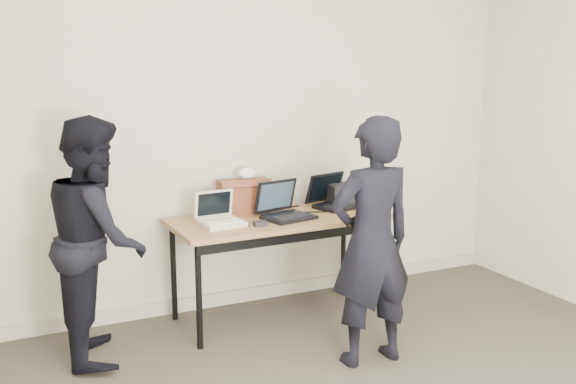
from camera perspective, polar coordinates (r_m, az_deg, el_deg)
room at (r=2.65m, az=12.90°, el=2.18°), size 4.60×4.60×2.80m
desk at (r=4.45m, az=-0.68°, el=-3.01°), size 1.52×0.70×0.72m
laptop_beige at (r=4.24m, az=-6.08°, el=-2.35°), size 0.29×0.28×0.22m
laptop_center at (r=4.41m, az=-0.36°, el=-1.56°), size 0.39×0.38×0.25m
laptop_right at (r=4.76m, az=4.09°, el=-0.66°), size 0.40×0.40×0.24m
leather_satchel at (r=4.54m, az=-3.95°, el=-0.32°), size 0.37×0.21×0.25m
tissue at (r=4.53m, az=-3.64°, el=1.67°), size 0.14×0.11×0.08m
equipment_box at (r=4.86m, az=5.14°, el=-0.16°), size 0.29×0.26×0.15m
power_brick at (r=4.19m, az=-2.47°, el=-2.83°), size 0.09×0.05×0.03m
cables at (r=4.53m, az=0.32°, el=-1.91°), size 1.15×0.41×0.01m
person_typist at (r=3.78m, az=7.44°, el=-4.46°), size 0.54×0.36×1.48m
person_observer at (r=4.01m, az=-16.61°, el=-3.98°), size 0.65×0.78×1.47m
baseboard at (r=4.90m, az=-4.25°, el=-9.16°), size 4.50×0.03×0.10m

